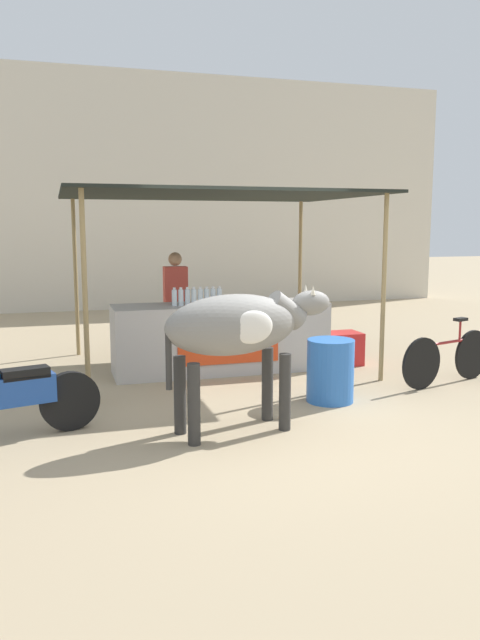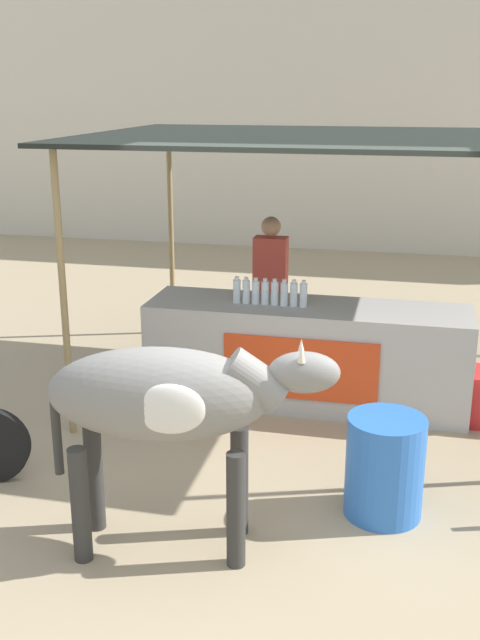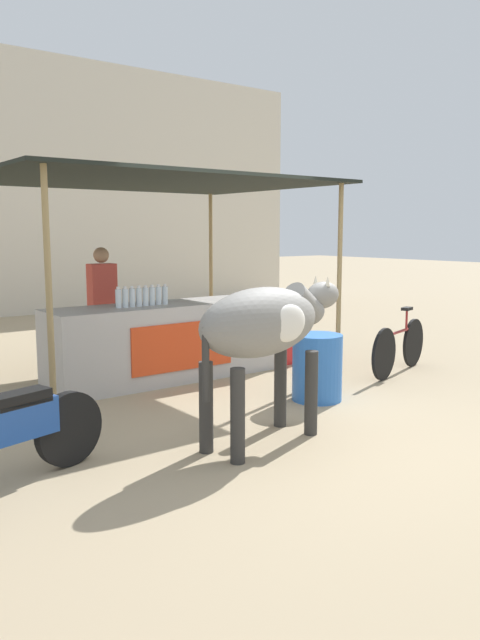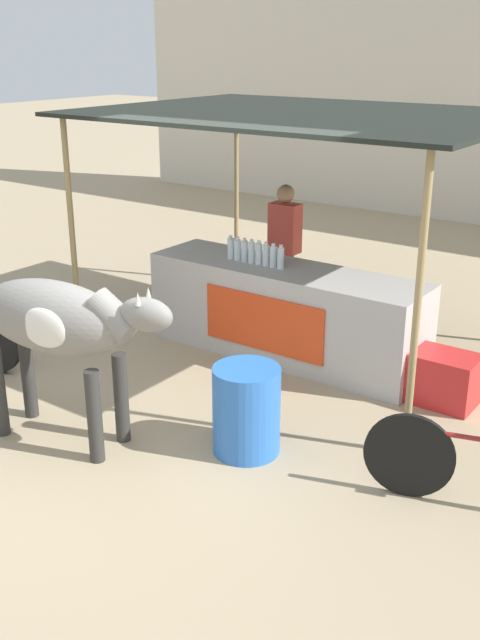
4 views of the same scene
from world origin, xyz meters
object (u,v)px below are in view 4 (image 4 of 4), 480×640
object	(u,v)px
stall_counter	(285,312)
cooler_box	(444,379)
water_barrel	(246,410)
cow	(59,324)
vendor_behind_counter	(284,255)

from	to	relation	value
stall_counter	cooler_box	xyz separation A→B (m)	(1.79, -0.10, -0.24)
stall_counter	cooler_box	world-z (taller)	stall_counter
cooler_box	water_barrel	size ratio (longest dim) A/B	0.82
water_barrel	cow	distance (m)	1.64
stall_counter	water_barrel	bearing A→B (deg)	-66.14
stall_counter	cow	size ratio (longest dim) A/B	1.62
water_barrel	cow	xyz separation A→B (m)	(-1.32, -0.72, 0.67)
water_barrel	cooler_box	bearing A→B (deg)	61.11
vendor_behind_counter	cooler_box	distance (m)	2.51
stall_counter	vendor_behind_counter	size ratio (longest dim) A/B	1.82
cooler_box	water_barrel	xyz separation A→B (m)	(-0.97, -1.76, 0.13)
vendor_behind_counter	cow	xyz separation A→B (m)	(-0.01, -3.32, 0.18)
stall_counter	vendor_behind_counter	distance (m)	0.97
stall_counter	vendor_behind_counter	bearing A→B (deg)	123.36
stall_counter	cow	world-z (taller)	cow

